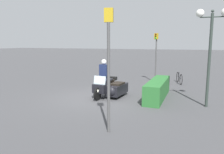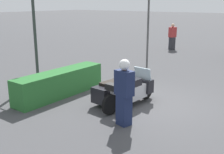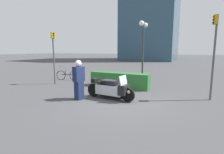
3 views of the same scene
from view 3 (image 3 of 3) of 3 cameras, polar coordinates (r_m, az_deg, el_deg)
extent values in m
plane|color=#424244|center=(7.74, 1.69, -8.10)|extent=(160.00, 160.00, 0.00)
cylinder|color=black|center=(7.68, 5.20, -5.85)|extent=(0.63, 0.15, 0.62)
cylinder|color=black|center=(8.58, -6.05, -4.28)|extent=(0.63, 0.15, 0.62)
cylinder|color=black|center=(8.69, 0.24, -4.53)|extent=(0.49, 0.14, 0.49)
cube|color=#B7B7BC|center=(8.06, -0.75, -4.14)|extent=(1.33, 0.58, 0.45)
cube|color=black|center=(7.99, -0.75, -1.87)|extent=(0.74, 0.51, 0.24)
cube|color=black|center=(8.15, -2.54, -1.81)|extent=(0.55, 0.49, 0.12)
cube|color=black|center=(7.70, 3.95, -4.09)|extent=(0.37, 0.67, 0.44)
cube|color=silver|center=(7.64, 3.66, -1.02)|extent=(0.16, 0.63, 0.40)
sphere|color=white|center=(7.62, 5.54, -4.78)|extent=(0.18, 0.18, 0.18)
cube|color=black|center=(8.63, 0.58, -3.59)|extent=(1.50, 0.71, 0.50)
sphere|color=black|center=(8.34, 4.31, -3.87)|extent=(0.47, 0.48, 0.47)
cube|color=black|center=(8.57, 0.58, -1.70)|extent=(0.84, 0.57, 0.09)
cube|color=black|center=(8.42, -5.45, -1.02)|extent=(0.27, 0.45, 0.18)
cube|color=#192347|center=(8.15, -10.69, -4.31)|extent=(0.37, 0.40, 0.84)
cube|color=#192347|center=(8.02, -10.84, 0.95)|extent=(0.40, 0.55, 0.67)
sphere|color=tan|center=(7.97, -10.94, 4.13)|extent=(0.23, 0.23, 0.23)
sphere|color=white|center=(7.97, -10.95, 4.42)|extent=(0.29, 0.29, 0.29)
cube|color=#28662D|center=(10.56, 2.48, -0.99)|extent=(3.62, 0.75, 0.89)
cylinder|color=#2D3833|center=(12.26, 10.01, 7.39)|extent=(0.12, 0.12, 3.93)
cylinder|color=#2D3833|center=(12.35, 10.24, 15.83)|extent=(0.05, 0.95, 0.05)
sphere|color=white|center=(12.83, 10.84, 16.31)|extent=(0.33, 0.33, 0.33)
sphere|color=white|center=(11.92, 9.65, 16.91)|extent=(0.33, 0.33, 0.33)
sphere|color=#2D3833|center=(12.38, 10.28, 16.89)|extent=(0.12, 0.12, 0.12)
cylinder|color=#4C4C4C|center=(8.92, 30.15, 3.87)|extent=(0.09, 0.09, 3.33)
cube|color=#B79319|center=(8.98, 30.77, 15.82)|extent=(0.19, 0.28, 0.40)
sphere|color=red|center=(8.97, 30.40, 16.70)|extent=(0.11, 0.11, 0.11)
sphere|color=#462D06|center=(8.96, 30.33, 15.88)|extent=(0.11, 0.11, 0.11)
sphere|color=#07350F|center=(8.94, 30.26, 15.05)|extent=(0.11, 0.11, 0.11)
cylinder|color=#4C4C4C|center=(12.11, -18.41, 4.77)|extent=(0.09, 0.09, 2.96)
cube|color=#B79319|center=(12.07, -18.68, 12.74)|extent=(0.21, 0.29, 0.40)
sphere|color=#410707|center=(12.02, -18.54, 13.39)|extent=(0.11, 0.11, 0.11)
sphere|color=#462D06|center=(12.01, -18.51, 12.77)|extent=(0.11, 0.11, 0.11)
sphere|color=green|center=(12.00, -18.48, 12.15)|extent=(0.11, 0.11, 0.11)
torus|color=black|center=(13.37, -12.28, 0.44)|extent=(0.70, 0.23, 0.71)
torus|color=black|center=(13.79, -16.32, 0.53)|extent=(0.70, 0.23, 0.71)
cylinder|color=black|center=(13.56, -14.34, 0.77)|extent=(0.92, 0.30, 0.05)
cylinder|color=black|center=(13.61, -14.97, 1.48)|extent=(0.04, 0.04, 0.34)
camera|label=1|loc=(13.14, 56.79, 7.05)|focal=35.00mm
camera|label=2|loc=(10.82, -52.65, 10.55)|focal=45.00mm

